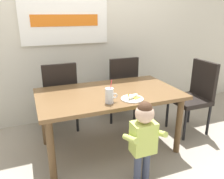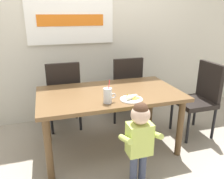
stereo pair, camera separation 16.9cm
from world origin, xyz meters
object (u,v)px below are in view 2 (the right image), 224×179
milk_cup (108,96)px  snack_plate (131,99)px  toddler_standing (140,135)px  dining_chair_far (200,95)px  dining_chair_right (125,85)px  dining_table (110,99)px  dining_chair_left (64,92)px  peeled_banana (132,97)px

milk_cup → snack_plate: 0.26m
toddler_standing → dining_chair_far: bearing=30.1°
dining_chair_right → toddler_standing: 1.38m
dining_table → dining_chair_right: dining_chair_right is taller
dining_chair_right → snack_plate: size_ratio=4.17×
dining_chair_left → milk_cup: size_ratio=3.88×
dining_chair_right → snack_plate: dining_chair_right is taller
dining_table → dining_chair_left: bearing=125.9°
dining_table → dining_chair_far: bearing=-0.0°
dining_chair_right → snack_plate: (-0.29, -0.96, 0.18)m
dining_chair_left → dining_chair_right: bearing=-177.4°
dining_chair_far → snack_plate: size_ratio=4.17×
toddler_standing → milk_cup: bearing=116.5°
dining_table → dining_chair_left: size_ratio=1.64×
dining_table → milk_cup: milk_cup is taller
peeled_banana → snack_plate: bearing=173.8°
toddler_standing → peeled_banana: toddler_standing is taller
peeled_banana → dining_chair_right: bearing=73.7°
dining_chair_left → snack_plate: dining_chair_left is taller
dining_chair_left → peeled_banana: bearing=123.4°
dining_table → milk_cup: bearing=-109.8°
dining_table → dining_chair_far: 1.22m
dining_table → dining_chair_far: (1.22, -0.00, -0.08)m
dining_chair_right → dining_table: bearing=57.2°
dining_chair_right → milk_cup: size_ratio=3.88×
dining_chair_left → snack_plate: (0.60, -0.92, 0.18)m
dining_chair_left → toddler_standing: 1.40m
dining_chair_far → peeled_banana: bearing=-74.9°
dining_chair_right → snack_plate: 1.02m
dining_chair_left → snack_plate: size_ratio=4.17×
dining_chair_left → peeled_banana: dining_chair_left is taller
dining_table → dining_chair_left: 0.78m
dining_chair_left → snack_plate: bearing=123.2°
dining_chair_left → peeled_banana: 1.12m
dining_table → dining_chair_right: bearing=57.2°
milk_cup → peeled_banana: size_ratio=1.41×
dining_table → toddler_standing: bearing=-83.1°
snack_plate → peeled_banana: peeled_banana is taller
dining_table → snack_plate: 0.34m
milk_cup → peeled_banana: (0.26, 0.00, -0.04)m
dining_table → peeled_banana: bearing=-62.4°
dining_table → milk_cup: size_ratio=6.34×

